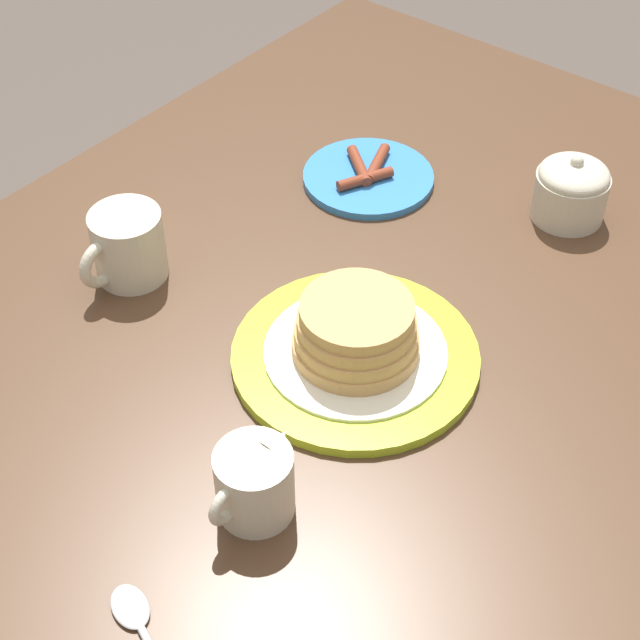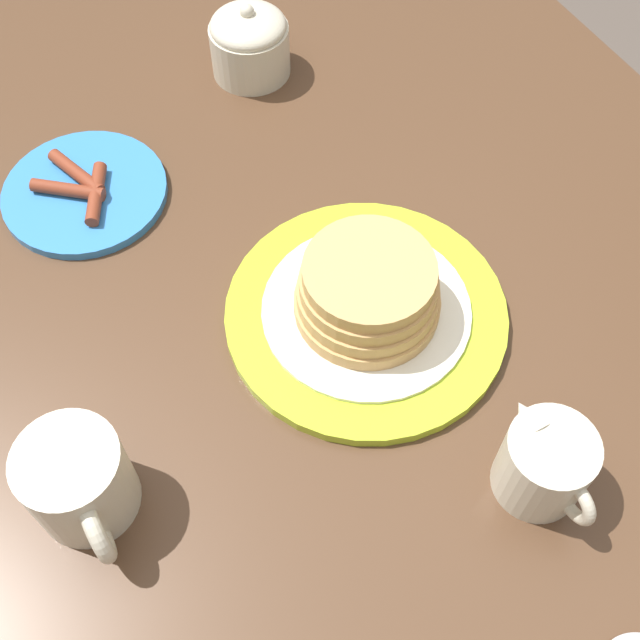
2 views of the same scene
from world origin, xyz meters
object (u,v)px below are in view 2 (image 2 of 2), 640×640
at_px(pancake_plate, 367,302).
at_px(sugar_bowl, 250,42).
at_px(creamer_pitcher, 544,463).
at_px(side_plate_bacon, 84,191).
at_px(coffee_mug, 79,483).

xyz_separation_m(pancake_plate, sugar_bowl, (-0.36, 0.05, 0.01)).
relative_size(pancake_plate, creamer_pitcher, 2.47).
bearing_deg(sugar_bowl, creamer_pitcher, -1.09).
xyz_separation_m(side_plate_bacon, sugar_bowl, (-0.10, 0.24, 0.03)).
bearing_deg(sugar_bowl, pancake_plate, -8.37).
relative_size(pancake_plate, coffee_mug, 2.33).
bearing_deg(creamer_pitcher, side_plate_bacon, -154.59).
bearing_deg(pancake_plate, sugar_bowl, 171.63).
xyz_separation_m(pancake_plate, coffee_mug, (0.05, -0.29, 0.02)).
relative_size(pancake_plate, side_plate_bacon, 1.55).
bearing_deg(coffee_mug, sugar_bowl, 140.67).
relative_size(creamer_pitcher, sugar_bowl, 1.18).
relative_size(coffee_mug, sugar_bowl, 1.25).
bearing_deg(sugar_bowl, coffee_mug, -39.33).
height_order(side_plate_bacon, coffee_mug, coffee_mug).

